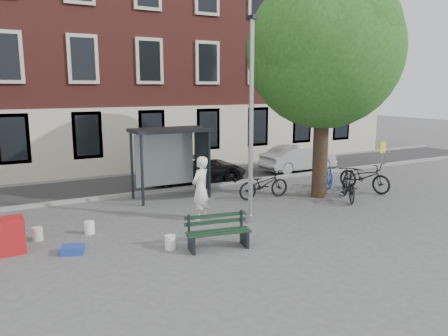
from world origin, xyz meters
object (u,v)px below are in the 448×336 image
object	(u,v)px
notice_sign	(382,155)
painter	(201,188)
bench	(218,233)
lamppost	(251,132)
car_silver	(299,158)
bike_b	(328,179)
red_stand	(5,236)
bike_d	(348,184)
bike_a	(264,184)
bus_shelter	(179,146)
bike_c	(365,176)
car_dark	(197,169)

from	to	relation	value
notice_sign	painter	bearing A→B (deg)	175.96
notice_sign	bench	bearing A→B (deg)	-168.77
lamppost	car_silver	distance (m)	9.13
painter	car_silver	xyz separation A→B (m)	(7.74, 5.00, -0.36)
lamppost	bike_b	size ratio (longest dim) A/B	3.71
lamppost	red_stand	size ratio (longest dim) A/B	6.79
bike_d	lamppost	bearing A→B (deg)	39.59
bike_a	painter	bearing A→B (deg)	114.45
bus_shelter	bench	world-z (taller)	bus_shelter
bike_b	red_stand	bearing A→B (deg)	60.28
bike_c	red_stand	distance (m)	12.96
lamppost	car_silver	bearing A→B (deg)	42.54
red_stand	car_dark	bearing A→B (deg)	34.49
car_dark	car_silver	distance (m)	5.56
red_stand	notice_sign	xyz separation A→B (m)	(13.73, 0.53, 0.97)
lamppost	bike_c	world-z (taller)	lamppost
bus_shelter	bike_c	xyz separation A→B (m)	(6.82, -2.76, -1.33)
car_silver	notice_sign	size ratio (longest dim) A/B	2.00
bike_a	bike_c	distance (m)	4.31
bike_b	bike_c	size ratio (longest dim) A/B	0.73
bike_b	car_silver	bearing A→B (deg)	-58.41
painter	bike_a	distance (m)	3.47
red_stand	bike_d	bearing A→B (deg)	-0.58
lamppost	bike_d	size ratio (longest dim) A/B	3.07
lamppost	car_dark	world-z (taller)	lamppost
painter	bike_a	world-z (taller)	painter
lamppost	bike_a	xyz separation A→B (m)	(2.00, 2.27, -2.24)
bike_d	red_stand	distance (m)	11.34
bus_shelter	car_silver	xyz separation A→B (m)	(7.15, 1.89, -1.27)
bus_shelter	bike_a	size ratio (longest dim) A/B	1.39
bike_b	car_dark	world-z (taller)	car_dark
car_silver	red_stand	world-z (taller)	car_silver
bike_a	bike_d	distance (m)	3.11
bus_shelter	bike_b	bearing A→B (deg)	-20.87
car_dark	notice_sign	distance (m)	7.72
bench	car_dark	distance (m)	8.01
bike_b	notice_sign	world-z (taller)	notice_sign
bike_c	car_dark	bearing A→B (deg)	125.70
bench	bike_a	xyz separation A→B (m)	(3.89, 3.74, 0.15)
lamppost	bike_a	size ratio (longest dim) A/B	2.98
lamppost	bike_a	distance (m)	3.77
lamppost	bike_c	bearing A→B (deg)	12.26
bus_shelter	car_dark	size ratio (longest dim) A/B	0.65
bike_c	red_stand	bearing A→B (deg)	170.21
lamppost	painter	bearing A→B (deg)	140.19
notice_sign	car_dark	bearing A→B (deg)	135.95
bike_b	car_silver	distance (m)	4.32
bench	bike_b	world-z (taller)	bike_b
bike_c	bike_d	bearing A→B (deg)	-167.21
bench	red_stand	distance (m)	5.30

